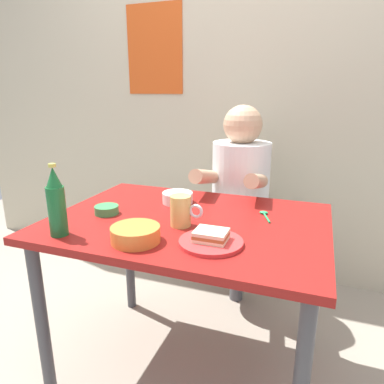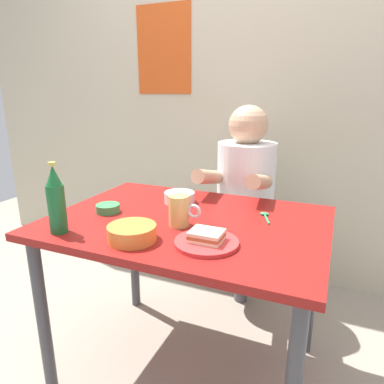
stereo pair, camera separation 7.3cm
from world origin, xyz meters
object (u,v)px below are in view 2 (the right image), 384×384
at_px(dining_table, 187,240).
at_px(beer_mug, 181,211).
at_px(beer_bottle, 56,201).
at_px(dip_bowl_green, 108,208).
at_px(plate_orange, 206,243).
at_px(person_seated, 245,180).
at_px(sandwich, 207,236).
at_px(stool, 243,248).

relative_size(dining_table, beer_mug, 8.73).
height_order(beer_bottle, dip_bowl_green, beer_bottle).
relative_size(dining_table, plate_orange, 5.00).
height_order(dining_table, beer_mug, beer_mug).
distance_m(person_seated, plate_orange, 0.82).
relative_size(sandwich, beer_mug, 0.87).
bearing_deg(plate_orange, dining_table, 128.74).
bearing_deg(dining_table, sandwich, -51.26).
distance_m(dining_table, plate_orange, 0.27).
distance_m(dining_table, stool, 0.70).
bearing_deg(plate_orange, beer_bottle, -168.28).
height_order(dining_table, dip_bowl_green, dip_bowl_green).
relative_size(dining_table, beer_bottle, 4.20).
bearing_deg(dip_bowl_green, sandwich, -15.37).
xyz_separation_m(sandwich, beer_bottle, (-0.54, -0.11, 0.09)).
bearing_deg(person_seated, plate_orange, -84.40).
xyz_separation_m(stool, beer_mug, (-0.07, -0.71, 0.45)).
relative_size(person_seated, plate_orange, 3.27).
bearing_deg(sandwich, beer_bottle, -168.28).
xyz_separation_m(person_seated, dip_bowl_green, (-0.42, -0.68, -0.01)).
bearing_deg(stool, person_seated, -90.00).
bearing_deg(dip_bowl_green, stool, 58.53).
bearing_deg(beer_mug, dip_bowl_green, 177.24).
height_order(stool, beer_bottle, beer_bottle).
height_order(plate_orange, beer_bottle, beer_bottle).
xyz_separation_m(dining_table, stool, (0.08, 0.63, -0.30)).
distance_m(plate_orange, sandwich, 0.02).
distance_m(dining_table, dip_bowl_green, 0.37).
height_order(sandwich, dip_bowl_green, sandwich).
distance_m(sandwich, beer_mug, 0.20).
distance_m(stool, beer_mug, 0.84).
relative_size(stool, plate_orange, 2.05).
bearing_deg(dining_table, stool, 82.86).
relative_size(stool, beer_mug, 3.57).
height_order(dining_table, plate_orange, plate_orange).
distance_m(person_seated, beer_bottle, 1.04).
relative_size(person_seated, beer_mug, 5.71).
xyz_separation_m(dining_table, beer_bottle, (-0.38, -0.31, 0.21)).
bearing_deg(dip_bowl_green, dining_table, 9.94).
relative_size(person_seated, sandwich, 6.54).
bearing_deg(plate_orange, sandwich, 90.00).
relative_size(sandwich, dip_bowl_green, 1.10).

